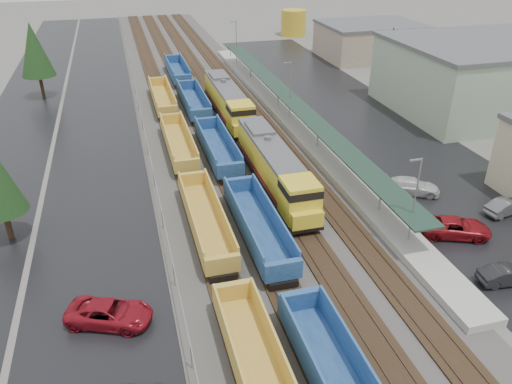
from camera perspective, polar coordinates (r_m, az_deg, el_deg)
ballast_strip at (r=74.06m, az=-5.81°, el=9.93°), size 20.00×160.00×0.08m
trackbed at (r=74.02m, az=-5.81°, el=10.02°), size 14.60×160.00×0.22m
west_parking_lot at (r=73.27m, az=-17.55°, el=8.51°), size 10.00×160.00×0.02m
west_road at (r=74.43m, az=-25.25°, el=7.39°), size 9.00×160.00×0.02m
east_commuter_lot at (r=70.68m, az=11.21°, el=8.58°), size 16.00×100.00×0.02m
station_platform at (r=66.90m, az=3.84°, el=8.58°), size 3.00×80.00×8.00m
chainlink_fence at (r=71.22m, az=-13.29°, el=9.88°), size 0.08×160.04×2.02m
industrial_buildings at (r=76.37m, az=25.94°, el=11.13°), size 32.52×75.30×9.50m
tree_west_far at (r=81.80m, az=-24.02°, el=14.64°), size 4.84×4.84×11.00m
tree_east at (r=79.84m, az=15.16°, el=15.29°), size 4.40×4.40×10.00m
locomotive_lead at (r=48.63m, az=2.22°, el=2.78°), size 3.00×19.79×4.48m
locomotive_trail at (r=67.50m, az=-3.19°, el=10.27°), size 3.00×19.79×4.48m
well_string_yellow at (r=42.67m, az=-5.81°, el=-3.17°), size 2.69×83.90×2.39m
well_string_blue at (r=48.59m, az=-2.47°, el=1.23°), size 2.86×98.62×2.54m
storage_tank at (r=122.13m, az=4.31°, el=18.74°), size 5.68×5.68×5.68m
parked_car_west_c at (r=35.17m, az=-16.40°, el=-13.15°), size 4.53×6.21×1.57m
parked_car_east_a at (r=41.38m, az=26.81°, el=-8.46°), size 1.94×4.44×1.42m
parked_car_east_b at (r=45.38m, az=21.85°, el=-3.77°), size 4.58×6.35×1.61m
parked_car_east_c at (r=50.89m, az=17.31°, el=0.63°), size 4.26×5.85×1.57m
parked_car_east_e at (r=50.68m, az=26.68°, el=-1.50°), size 2.35×4.54×1.43m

